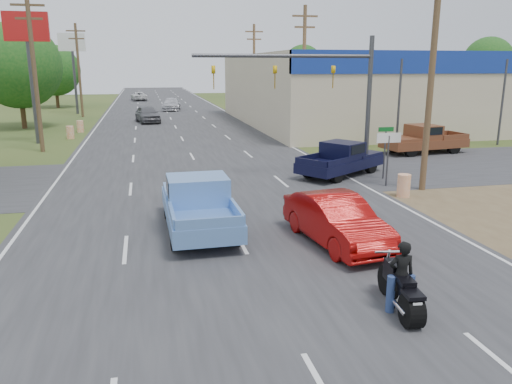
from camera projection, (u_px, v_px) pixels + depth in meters
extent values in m
cube|color=#2D2D30|center=(175.00, 127.00, 46.48)|extent=(15.00, 180.00, 0.02)
cube|color=#2D2D30|center=(203.00, 176.00, 25.66)|extent=(120.00, 10.00, 0.02)
cube|color=brown|center=(494.00, 205.00, 20.42)|extent=(8.00, 18.00, 0.01)
cube|color=#B7A88C|center=(481.00, 88.00, 52.44)|extent=(50.00, 28.00, 6.60)
cylinder|color=#4C3823|center=(431.00, 78.00, 21.72)|extent=(0.28, 0.28, 10.00)
cylinder|color=#4C3823|center=(304.00, 73.00, 38.75)|extent=(0.28, 0.28, 10.00)
cube|color=#4C3823|center=(305.00, 16.00, 37.72)|extent=(2.00, 0.14, 0.14)
cube|color=#4C3823|center=(305.00, 27.00, 37.91)|extent=(1.60, 0.14, 0.14)
cylinder|color=#4C3823|center=(254.00, 71.00, 55.78)|extent=(0.28, 0.28, 10.00)
cube|color=#4C3823|center=(254.00, 32.00, 54.75)|extent=(2.00, 0.14, 0.14)
cube|color=#4C3823|center=(254.00, 39.00, 54.94)|extent=(1.60, 0.14, 0.14)
cylinder|color=#4C3823|center=(35.00, 75.00, 31.89)|extent=(0.28, 0.28, 10.00)
cube|color=#4C3823|center=(27.00, 5.00, 30.86)|extent=(2.00, 0.14, 0.14)
cube|color=#4C3823|center=(29.00, 19.00, 31.06)|extent=(1.60, 0.14, 0.14)
cylinder|color=#4C3823|center=(79.00, 71.00, 54.60)|extent=(0.28, 0.28, 10.00)
cube|color=#4C3823|center=(76.00, 31.00, 53.57)|extent=(2.00, 0.14, 0.14)
cube|color=#4C3823|center=(76.00, 39.00, 53.76)|extent=(1.60, 0.14, 0.14)
cylinder|color=#422D19|center=(23.00, 111.00, 45.12)|extent=(0.44, 0.44, 3.24)
sphere|color=#154A18|center=(18.00, 65.00, 44.15)|extent=(7.56, 7.56, 7.56)
cylinder|color=#422D19|center=(57.00, 97.00, 67.72)|extent=(0.44, 0.44, 2.88)
sphere|color=#154A18|center=(55.00, 70.00, 66.86)|extent=(6.72, 6.72, 6.72)
cylinder|color=#422D19|center=(485.00, 88.00, 86.06)|extent=(0.44, 0.44, 3.60)
sphere|color=#154A18|center=(488.00, 62.00, 84.98)|extent=(8.40, 8.40, 8.40)
cylinder|color=#422D19|center=(303.00, 85.00, 104.44)|extent=(0.44, 0.44, 3.42)
sphere|color=#154A18|center=(303.00, 64.00, 103.42)|extent=(7.98, 7.98, 7.98)
cylinder|color=orange|center=(404.00, 186.00, 21.56)|extent=(0.56, 0.56, 1.00)
cylinder|color=orange|center=(339.00, 153.00, 29.68)|extent=(0.56, 0.56, 1.00)
cylinder|color=orange|center=(70.00, 132.00, 38.88)|extent=(0.56, 0.56, 1.00)
cylinder|color=orange|center=(80.00, 126.00, 42.73)|extent=(0.56, 0.56, 1.00)
cylinder|color=#3F3F44|center=(32.00, 81.00, 35.59)|extent=(0.30, 0.30, 9.00)
cube|color=#B21414|center=(26.00, 26.00, 34.68)|extent=(3.00, 0.35, 2.00)
cylinder|color=#3F3F44|center=(74.00, 75.00, 58.29)|extent=(0.30, 0.30, 9.00)
cube|color=white|center=(72.00, 42.00, 57.38)|extent=(3.00, 0.35, 2.00)
cylinder|color=#3F3F44|center=(387.00, 161.00, 23.32)|extent=(0.08, 0.08, 2.40)
cube|color=white|center=(389.00, 138.00, 23.05)|extent=(1.20, 0.05, 0.45)
cylinder|color=#3F3F44|center=(384.00, 155.00, 24.87)|extent=(0.08, 0.08, 2.40)
cube|color=#0C591E|center=(386.00, 129.00, 24.55)|extent=(0.80, 0.04, 0.22)
cylinder|color=#3F3F44|center=(368.00, 107.00, 25.66)|extent=(0.24, 0.24, 7.00)
cylinder|color=#3F3F44|center=(285.00, 56.00, 24.09)|extent=(9.00, 0.18, 0.18)
imported|color=gold|center=(333.00, 66.00, 24.73)|extent=(0.18, 0.40, 1.10)
imported|color=gold|center=(275.00, 66.00, 24.10)|extent=(0.18, 0.40, 1.10)
imported|color=gold|center=(213.00, 65.00, 23.46)|extent=(0.18, 0.40, 1.10)
imported|color=#8F0806|center=(336.00, 221.00, 15.77)|extent=(2.28, 4.92, 1.56)
cylinder|color=black|center=(412.00, 311.00, 10.80)|extent=(0.44, 0.78, 0.74)
cylinder|color=black|center=(385.00, 280.00, 12.37)|extent=(0.22, 0.75, 0.74)
cube|color=black|center=(398.00, 281.00, 11.53)|extent=(0.40, 1.37, 0.34)
cube|color=black|center=(394.00, 267.00, 11.75)|extent=(0.36, 0.65, 0.25)
cube|color=black|center=(404.00, 280.00, 11.16)|extent=(0.41, 0.65, 0.11)
cylinder|color=white|center=(390.00, 252.00, 12.01)|extent=(0.73, 0.14, 0.06)
cube|color=white|center=(417.00, 306.00, 10.50)|extent=(0.20, 0.05, 0.13)
imported|color=black|center=(401.00, 279.00, 11.36)|extent=(0.63, 0.45, 1.62)
cylinder|color=black|center=(169.00, 207.00, 18.57)|extent=(0.34, 0.88, 0.88)
cylinder|color=black|center=(218.00, 204.00, 18.98)|extent=(0.34, 0.88, 0.88)
cylinder|color=black|center=(176.00, 236.00, 15.35)|extent=(0.34, 0.88, 0.88)
cylinder|color=black|center=(235.00, 232.00, 15.76)|extent=(0.34, 0.88, 0.88)
cube|color=#608DCD|center=(199.00, 211.00, 17.10)|extent=(2.26, 5.72, 0.57)
cube|color=#608DCD|center=(193.00, 190.00, 18.63)|extent=(2.11, 2.19, 0.20)
cube|color=#608DCD|center=(198.00, 190.00, 17.03)|extent=(2.04, 1.73, 0.93)
cube|color=black|center=(198.00, 185.00, 16.99)|extent=(2.07, 1.39, 0.49)
cube|color=#608DCD|center=(210.00, 224.00, 14.37)|extent=(2.02, 0.11, 0.33)
cylinder|color=black|center=(344.00, 162.00, 27.52)|extent=(0.84, 0.70, 0.81)
cylinder|color=black|center=(371.00, 166.00, 26.39)|extent=(0.84, 0.70, 0.81)
cylinder|color=black|center=(309.00, 170.00, 25.30)|extent=(0.84, 0.70, 0.81)
cylinder|color=black|center=(337.00, 175.00, 24.17)|extent=(0.84, 0.70, 0.81)
cube|color=black|center=(341.00, 164.00, 25.79)|extent=(5.49, 4.61, 0.53)
cube|color=black|center=(358.00, 153.00, 26.82)|extent=(2.73, 2.71, 0.18)
cube|color=black|center=(342.00, 150.00, 25.70)|extent=(2.35, 2.42, 0.86)
cube|color=black|center=(343.00, 147.00, 25.66)|extent=(2.11, 2.28, 0.45)
cube|color=black|center=(311.00, 163.00, 23.88)|extent=(1.11, 1.59, 0.30)
cylinder|color=black|center=(411.00, 150.00, 31.11)|extent=(0.89, 0.43, 0.86)
cylinder|color=black|center=(394.00, 146.00, 32.75)|extent=(0.89, 0.43, 0.86)
cylinder|color=black|center=(454.00, 147.00, 32.24)|extent=(0.89, 0.43, 0.86)
cylinder|color=black|center=(435.00, 143.00, 33.87)|extent=(0.89, 0.43, 0.86)
cube|color=brown|center=(424.00, 143.00, 32.43)|extent=(5.81, 2.87, 0.56)
cube|color=brown|center=(403.00, 139.00, 31.78)|extent=(2.37, 2.30, 0.19)
cube|color=brown|center=(423.00, 132.00, 32.22)|extent=(1.92, 2.18, 0.91)
cube|color=black|center=(424.00, 129.00, 32.18)|extent=(1.60, 2.18, 0.48)
cube|color=brown|center=(458.00, 134.00, 33.25)|extent=(0.35, 1.97, 0.32)
imported|color=#5A5A5F|center=(147.00, 114.00, 50.06)|extent=(2.76, 5.18, 1.68)
imported|color=silver|center=(171.00, 104.00, 64.01)|extent=(2.81, 5.51, 1.53)
imported|color=silver|center=(139.00, 96.00, 81.92)|extent=(2.82, 5.22, 1.39)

